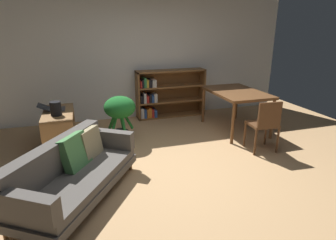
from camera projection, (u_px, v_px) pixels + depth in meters
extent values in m
plane|color=tan|center=(181.00, 167.00, 4.18)|extent=(8.16, 8.16, 0.00)
cube|color=silver|center=(140.00, 57.00, 6.19)|extent=(6.80, 0.10, 2.70)
cylinder|color=brown|center=(130.00, 166.00, 4.09)|extent=(0.04, 0.04, 0.12)
cylinder|color=brown|center=(93.00, 161.00, 4.26)|extent=(0.04, 0.04, 0.12)
cylinder|color=brown|center=(5.00, 234.00, 2.76)|extent=(0.04, 0.04, 0.12)
cube|color=#56514C|center=(79.00, 185.00, 3.39)|extent=(1.62, 1.91, 0.10)
cube|color=#56514C|center=(78.00, 178.00, 3.36)|extent=(1.55, 1.83, 0.10)
cube|color=#56514C|center=(56.00, 157.00, 3.36)|extent=(1.11, 1.54, 0.38)
cube|color=#56514C|center=(110.00, 139.00, 4.06)|extent=(0.67, 0.51, 0.25)
cube|color=#56514C|center=(24.00, 206.00, 2.55)|extent=(0.67, 0.51, 0.25)
cube|color=#4C894C|center=(75.00, 152.00, 3.48)|extent=(0.41, 0.47, 0.44)
cube|color=tan|center=(89.00, 143.00, 3.77)|extent=(0.38, 0.43, 0.41)
cube|color=olive|center=(61.00, 121.00, 5.24)|extent=(0.48, 0.04, 0.64)
cube|color=olive|center=(58.00, 141.00, 4.33)|extent=(0.48, 0.04, 0.64)
cube|color=olive|center=(60.00, 132.00, 4.80)|extent=(0.48, 1.00, 0.04)
cube|color=olive|center=(58.00, 113.00, 4.69)|extent=(0.48, 1.04, 0.04)
cube|color=olive|center=(62.00, 146.00, 4.88)|extent=(0.48, 1.00, 0.04)
cube|color=#333338|center=(58.00, 109.00, 4.80)|extent=(0.23, 0.30, 0.02)
cube|color=black|center=(44.00, 107.00, 4.72)|extent=(0.20, 0.28, 0.11)
cylinder|color=black|center=(56.00, 109.00, 4.46)|extent=(0.17, 0.17, 0.22)
cylinder|color=slate|center=(55.00, 106.00, 4.45)|extent=(0.09, 0.09, 0.01)
cylinder|color=#333338|center=(121.00, 136.00, 5.08)|extent=(0.25, 0.25, 0.22)
cylinder|color=#1E6B28|center=(126.00, 118.00, 5.03)|extent=(0.26, 0.11, 0.46)
cylinder|color=#1E6B28|center=(122.00, 120.00, 5.04)|extent=(0.10, 0.13, 0.36)
cylinder|color=#1E6B28|center=(114.00, 116.00, 4.99)|extent=(0.25, 0.17, 0.55)
cylinder|color=#1E6B28|center=(115.00, 120.00, 4.86)|extent=(0.24, 0.24, 0.51)
cylinder|color=#1E6B28|center=(123.00, 119.00, 4.83)|extent=(0.08, 0.34, 0.54)
ellipsoid|color=#1E6B28|center=(120.00, 107.00, 4.91)|extent=(0.55, 0.55, 0.38)
cylinder|color=brown|center=(203.00, 105.00, 6.05)|extent=(0.06, 0.06, 0.74)
cylinder|color=brown|center=(233.00, 124.00, 4.91)|extent=(0.06, 0.06, 0.74)
cylinder|color=brown|center=(236.00, 102.00, 6.28)|extent=(0.06, 0.06, 0.74)
cylinder|color=brown|center=(272.00, 119.00, 5.14)|extent=(0.06, 0.06, 0.74)
cube|color=brown|center=(236.00, 92.00, 5.47)|extent=(0.91, 1.36, 0.05)
cylinder|color=#56351E|center=(245.00, 135.00, 4.84)|extent=(0.04, 0.04, 0.43)
cylinder|color=#56351E|center=(266.00, 133.00, 4.93)|extent=(0.04, 0.04, 0.43)
cylinder|color=#56351E|center=(255.00, 143.00, 4.52)|extent=(0.04, 0.04, 0.43)
cylinder|color=#56351E|center=(278.00, 140.00, 4.60)|extent=(0.04, 0.04, 0.43)
cube|color=#56351E|center=(262.00, 124.00, 4.65)|extent=(0.47, 0.42, 0.04)
cube|color=#56351E|center=(270.00, 115.00, 4.41)|extent=(0.39, 0.07, 0.40)
cube|color=brown|center=(138.00, 96.00, 6.20)|extent=(0.04, 0.35, 1.07)
cube|color=brown|center=(202.00, 91.00, 6.64)|extent=(0.04, 0.35, 1.07)
cube|color=brown|center=(171.00, 71.00, 6.25)|extent=(1.57, 0.35, 0.04)
cube|color=brown|center=(171.00, 115.00, 6.58)|extent=(1.57, 0.35, 0.04)
cube|color=brown|center=(169.00, 92.00, 6.56)|extent=(1.53, 0.04, 1.07)
cube|color=brown|center=(171.00, 101.00, 6.47)|extent=(1.53, 0.34, 0.04)
cube|color=brown|center=(171.00, 86.00, 6.36)|extent=(1.53, 0.34, 0.04)
cube|color=silver|center=(142.00, 113.00, 6.32)|extent=(0.07, 0.26, 0.21)
cube|color=#2D5199|center=(145.00, 113.00, 6.35)|extent=(0.05, 0.26, 0.19)
cube|color=orange|center=(147.00, 112.00, 6.37)|extent=(0.04, 0.29, 0.19)
cube|color=orange|center=(149.00, 112.00, 6.38)|extent=(0.06, 0.28, 0.22)
cube|color=red|center=(152.00, 112.00, 6.39)|extent=(0.05, 0.25, 0.19)
cube|color=#2D5199|center=(154.00, 113.00, 6.42)|extent=(0.06, 0.29, 0.16)
cube|color=black|center=(141.00, 99.00, 6.22)|extent=(0.06, 0.27, 0.16)
cube|color=silver|center=(144.00, 97.00, 6.24)|extent=(0.05, 0.30, 0.22)
cube|color=red|center=(147.00, 99.00, 6.25)|extent=(0.05, 0.22, 0.15)
cube|color=black|center=(150.00, 98.00, 6.27)|extent=(0.05, 0.25, 0.19)
cube|color=#2D5199|center=(152.00, 98.00, 6.29)|extent=(0.05, 0.26, 0.16)
cube|color=silver|center=(155.00, 97.00, 6.30)|extent=(0.07, 0.25, 0.19)
cube|color=red|center=(140.00, 84.00, 6.12)|extent=(0.04, 0.29, 0.15)
cube|color=black|center=(142.00, 83.00, 6.12)|extent=(0.04, 0.25, 0.17)
cube|color=#337F47|center=(144.00, 82.00, 6.13)|extent=(0.05, 0.27, 0.21)
cube|color=gold|center=(147.00, 83.00, 6.15)|extent=(0.05, 0.25, 0.17)
cube|color=black|center=(149.00, 83.00, 6.18)|extent=(0.07, 0.30, 0.17)
cube|color=silver|center=(152.00, 83.00, 6.18)|extent=(0.04, 0.23, 0.16)
cube|color=silver|center=(154.00, 83.00, 6.20)|extent=(0.04, 0.26, 0.16)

